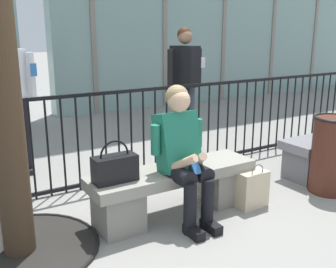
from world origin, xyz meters
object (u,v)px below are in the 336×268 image
object	(u,v)px
handbag_on_bench	(115,168)
shopping_bag	(252,189)
stone_bench	(174,187)
seated_person_with_phone	(183,151)
trash_can	(331,154)
bystander_further_back	(185,79)
bystander_at_railing	(12,90)

from	to	relation	value
handbag_on_bench	shopping_bag	size ratio (longest dim) A/B	0.81
stone_bench	seated_person_with_phone	distance (m)	0.40
stone_bench	trash_can	size ratio (longest dim) A/B	1.96
seated_person_with_phone	bystander_further_back	xyz separation A→B (m)	(1.27, 1.87, 0.35)
bystander_at_railing	bystander_further_back	xyz separation A→B (m)	(2.28, -0.14, 0.00)
bystander_further_back	trash_can	distance (m)	2.26
seated_person_with_phone	handbag_on_bench	size ratio (longest dim) A/B	3.32
stone_bench	bystander_further_back	distance (m)	2.28
seated_person_with_phone	shopping_bag	size ratio (longest dim) A/B	2.69
seated_person_with_phone	bystander_at_railing	xyz separation A→B (m)	(-1.01, 2.00, 0.35)
seated_person_with_phone	handbag_on_bench	distance (m)	0.61
seated_person_with_phone	bystander_at_railing	world-z (taller)	bystander_at_railing
bystander_at_railing	trash_can	bearing A→B (deg)	-40.47
seated_person_with_phone	shopping_bag	bearing A→B (deg)	-10.25
bystander_at_railing	trash_can	distance (m)	3.57
seated_person_with_phone	trash_can	bearing A→B (deg)	-9.49
stone_bench	handbag_on_bench	bearing A→B (deg)	-179.01
bystander_further_back	trash_can	xyz separation A→B (m)	(0.40, -2.15, -0.58)
shopping_bag	seated_person_with_phone	bearing A→B (deg)	169.75
seated_person_with_phone	trash_can	xyz separation A→B (m)	(1.67, -0.28, -0.23)
bystander_further_back	trash_can	bearing A→B (deg)	-79.44
stone_bench	bystander_at_railing	world-z (taller)	bystander_at_railing
stone_bench	trash_can	world-z (taller)	trash_can
handbag_on_bench	bystander_at_railing	bearing A→B (deg)	102.45
seated_person_with_phone	bystander_further_back	world-z (taller)	bystander_further_back
bystander_further_back	trash_can	size ratio (longest dim) A/B	2.10
handbag_on_bench	bystander_further_back	xyz separation A→B (m)	(1.86, 1.75, 0.43)
handbag_on_bench	bystander_further_back	distance (m)	2.59
bystander_further_back	shopping_bag	bearing A→B (deg)	-105.42
seated_person_with_phone	trash_can	distance (m)	1.71
bystander_at_railing	handbag_on_bench	bearing A→B (deg)	-77.55
handbag_on_bench	bystander_further_back	size ratio (longest dim) A/B	0.21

